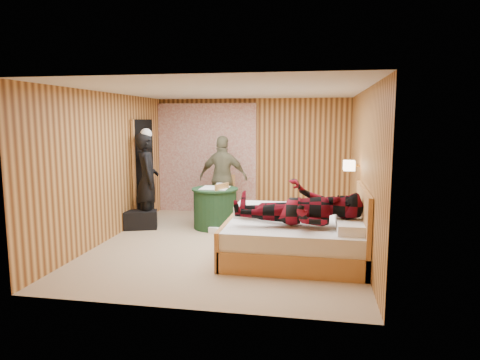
% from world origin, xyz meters
% --- Properties ---
extents(floor, '(4.20, 5.00, 0.01)m').
position_xyz_m(floor, '(0.00, 0.00, 0.00)').
color(floor, tan).
rests_on(floor, ground).
extents(ceiling, '(4.20, 5.00, 0.01)m').
position_xyz_m(ceiling, '(0.00, 0.00, 2.50)').
color(ceiling, silver).
rests_on(ceiling, wall_back).
extents(wall_back, '(4.20, 0.02, 2.50)m').
position_xyz_m(wall_back, '(0.00, 2.50, 1.25)').
color(wall_back, tan).
rests_on(wall_back, floor).
extents(wall_left, '(0.02, 5.00, 2.50)m').
position_xyz_m(wall_left, '(-2.10, 0.00, 1.25)').
color(wall_left, tan).
rests_on(wall_left, floor).
extents(wall_right, '(0.02, 5.00, 2.50)m').
position_xyz_m(wall_right, '(2.10, 0.00, 1.25)').
color(wall_right, tan).
rests_on(wall_right, floor).
extents(curtain, '(2.20, 0.08, 2.40)m').
position_xyz_m(curtain, '(-1.00, 2.43, 1.20)').
color(curtain, beige).
rests_on(curtain, floor).
extents(doorway, '(0.06, 0.90, 2.05)m').
position_xyz_m(doorway, '(-2.06, 1.40, 1.02)').
color(doorway, black).
rests_on(doorway, floor).
extents(wall_lamp, '(0.26, 0.24, 0.16)m').
position_xyz_m(wall_lamp, '(1.92, 0.45, 1.30)').
color(wall_lamp, gold).
rests_on(wall_lamp, wall_right).
extents(bed, '(2.01, 1.58, 1.09)m').
position_xyz_m(bed, '(1.12, -0.57, 0.32)').
color(bed, '#E5A25D').
rests_on(bed, floor).
extents(nightstand, '(0.41, 0.55, 0.53)m').
position_xyz_m(nightstand, '(1.88, 0.19, 0.28)').
color(nightstand, '#E5A25D').
rests_on(nightstand, floor).
extents(round_table, '(0.87, 0.87, 0.77)m').
position_xyz_m(round_table, '(-0.48, 1.03, 0.39)').
color(round_table, '#204524').
rests_on(round_table, floor).
extents(chair_far, '(0.48, 0.48, 0.93)m').
position_xyz_m(chair_far, '(-0.47, 1.72, 0.54)').
color(chair_far, '#E5A25D').
rests_on(chair_far, floor).
extents(chair_near, '(0.52, 0.52, 0.87)m').
position_xyz_m(chair_near, '(-0.41, 0.93, 0.51)').
color(chair_near, '#E5A25D').
rests_on(chair_near, floor).
extents(duffel_bag, '(0.67, 0.50, 0.34)m').
position_xyz_m(duffel_bag, '(-1.85, 0.70, 0.17)').
color(duffel_bag, black).
rests_on(duffel_bag, floor).
extents(sneaker_left, '(0.28, 0.18, 0.11)m').
position_xyz_m(sneaker_left, '(-0.37, 0.59, 0.06)').
color(sneaker_left, white).
rests_on(sneaker_left, floor).
extents(sneaker_right, '(0.33, 0.23, 0.14)m').
position_xyz_m(sneaker_right, '(-0.53, 1.12, 0.07)').
color(sneaker_right, white).
rests_on(sneaker_right, floor).
extents(woman_standing, '(0.67, 0.78, 1.81)m').
position_xyz_m(woman_standing, '(-1.79, 0.92, 0.90)').
color(woman_standing, black).
rests_on(woman_standing, floor).
extents(man_at_table, '(1.04, 0.50, 1.72)m').
position_xyz_m(man_at_table, '(-0.48, 1.76, 0.86)').
color(man_at_table, '#676245').
rests_on(man_at_table, floor).
extents(man_on_bed, '(0.86, 0.67, 1.77)m').
position_xyz_m(man_on_bed, '(1.15, -0.80, 0.97)').
color(man_on_bed, '#630914').
rests_on(man_on_bed, bed).
extents(book_lower, '(0.21, 0.25, 0.02)m').
position_xyz_m(book_lower, '(1.88, 0.14, 0.54)').
color(book_lower, white).
rests_on(book_lower, nightstand).
extents(book_upper, '(0.26, 0.28, 0.02)m').
position_xyz_m(book_upper, '(1.88, 0.14, 0.56)').
color(book_upper, white).
rests_on(book_upper, nightstand).
extents(cup_nightstand, '(0.10, 0.10, 0.09)m').
position_xyz_m(cup_nightstand, '(1.88, 0.32, 0.58)').
color(cup_nightstand, white).
rests_on(cup_nightstand, nightstand).
extents(cup_table, '(0.13, 0.13, 0.10)m').
position_xyz_m(cup_table, '(-0.38, 0.98, 0.82)').
color(cup_table, white).
rests_on(cup_table, round_table).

